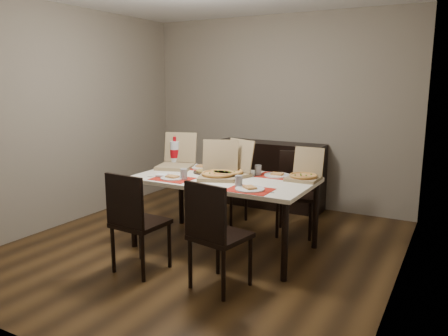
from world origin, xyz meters
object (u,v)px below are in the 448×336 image
(sideboard, at_px, (269,175))
(chair_near_right, at_px, (215,231))
(chair_near_left, at_px, (135,219))
(soda_bottle, at_px, (175,153))
(pizza_box_center, at_px, (218,172))
(dining_table, at_px, (224,184))
(chair_far_left, at_px, (229,181))
(chair_far_right, at_px, (296,189))
(dip_bowl, at_px, (243,174))

(sideboard, distance_m, chair_near_right, 2.60)
(chair_near_left, distance_m, soda_bottle, 1.40)
(sideboard, bearing_deg, pizza_box_center, -84.73)
(dining_table, distance_m, chair_far_left, 0.93)
(dining_table, height_order, chair_far_right, chair_far_right)
(pizza_box_center, bearing_deg, dip_bowl, 58.06)
(chair_far_left, xyz_separation_m, pizza_box_center, (0.34, -0.87, 0.30))
(chair_near_left, relative_size, soda_bottle, 2.78)
(dining_table, bearing_deg, sideboard, 96.78)
(pizza_box_center, relative_size, soda_bottle, 1.54)
(pizza_box_center, bearing_deg, chair_far_left, 111.36)
(chair_far_left, relative_size, pizza_box_center, 1.81)
(pizza_box_center, bearing_deg, soda_bottle, 154.54)
(dining_table, xyz_separation_m, chair_far_left, (-0.38, 0.83, -0.17))
(sideboard, relative_size, soda_bottle, 4.48)
(sideboard, bearing_deg, chair_near_right, -76.84)
(dip_bowl, bearing_deg, chair_near_right, -75.64)
(chair_far_right, xyz_separation_m, pizza_box_center, (-0.53, -0.87, 0.30))
(soda_bottle, bearing_deg, dip_bowl, -7.70)
(chair_near_right, distance_m, chair_far_left, 1.87)
(chair_far_right, bearing_deg, chair_near_left, -116.90)
(chair_far_left, bearing_deg, pizza_box_center, -68.64)
(chair_far_right, height_order, pizza_box_center, pizza_box_center)
(dining_table, bearing_deg, chair_far_left, 114.75)
(chair_near_left, bearing_deg, chair_far_right, 63.10)
(sideboard, height_order, dining_table, sideboard)
(chair_near_right, bearing_deg, chair_far_left, 114.52)
(soda_bottle, bearing_deg, chair_far_left, 46.55)
(chair_near_left, height_order, pizza_box_center, pizza_box_center)
(soda_bottle, bearing_deg, sideboard, 63.85)
(chair_near_right, bearing_deg, chair_near_left, -176.04)
(chair_near_left, distance_m, chair_far_right, 1.96)
(chair_near_right, xyz_separation_m, dip_bowl, (-0.28, 1.08, 0.25))
(pizza_box_center, bearing_deg, chair_near_right, -62.32)
(chair_near_left, xyz_separation_m, chair_far_right, (0.89, 1.75, 0.00))
(pizza_box_center, height_order, soda_bottle, pizza_box_center)
(sideboard, height_order, chair_near_left, chair_near_left)
(dining_table, xyz_separation_m, soda_bottle, (-0.85, 0.34, 0.21))
(pizza_box_center, height_order, dip_bowl, pizza_box_center)
(chair_far_right, xyz_separation_m, dip_bowl, (-0.37, -0.61, 0.25))
(dining_table, bearing_deg, chair_near_left, -113.14)
(chair_near_right, bearing_deg, soda_bottle, 135.64)
(chair_near_right, xyz_separation_m, chair_far_right, (0.09, 1.70, 0.00))
(dining_table, height_order, soda_bottle, soda_bottle)
(dip_bowl, relative_size, soda_bottle, 0.38)
(dip_bowl, bearing_deg, chair_far_left, 128.86)
(chair_far_left, bearing_deg, soda_bottle, -133.45)
(chair_far_right, distance_m, soda_bottle, 1.47)
(chair_far_left, bearing_deg, dip_bowl, -51.14)
(sideboard, distance_m, pizza_box_center, 1.75)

